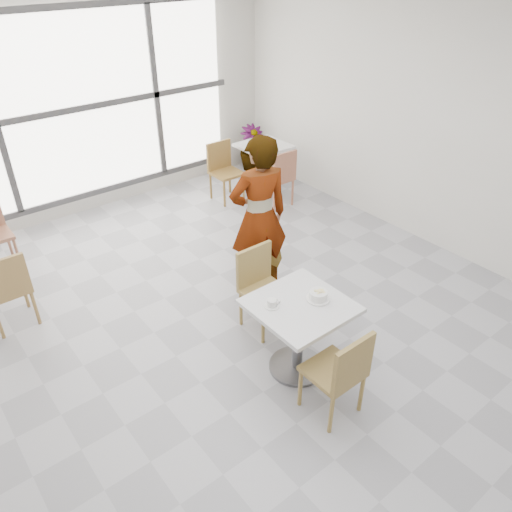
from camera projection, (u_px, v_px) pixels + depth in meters
floor at (238, 325)px, 5.19m from camera, size 7.00×7.00×0.00m
ceiling at (230, 5)px, 3.58m from camera, size 7.00×7.00×0.00m
wall_back at (80, 106)px, 6.69m from camera, size 6.00×0.00×6.00m
wall_right at (436, 127)px, 5.96m from camera, size 0.00×7.00×7.00m
window at (82, 107)px, 6.65m from camera, size 4.60×0.07×2.52m
main_table at (299, 324)px, 4.39m from camera, size 0.80×0.80×0.75m
chair_near at (341, 370)px, 3.95m from camera, size 0.42×0.42×0.87m
chair_far at (261, 283)px, 4.96m from camera, size 0.42×0.42×0.87m
oatmeal_bowl at (318, 295)px, 4.30m from camera, size 0.21×0.21×0.09m
coffee_cup at (272, 303)px, 4.23m from camera, size 0.16×0.13×0.07m
person at (259, 217)px, 5.28m from camera, size 0.75×0.59×1.81m
bg_table_right at (264, 161)px, 7.73m from camera, size 0.70×0.70×0.75m
bg_chair_left_near at (7, 287)px, 4.91m from camera, size 0.42×0.42×0.87m
bg_chair_right_near at (280, 175)px, 7.24m from camera, size 0.42×0.42×0.87m
bg_chair_right_far at (223, 167)px, 7.49m from camera, size 0.42×0.42×0.87m
plant_right at (252, 148)px, 8.51m from camera, size 0.50×0.50×0.76m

